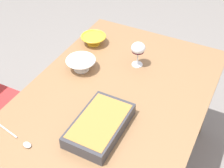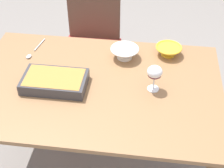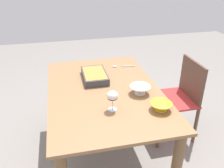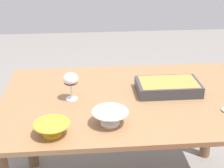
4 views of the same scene
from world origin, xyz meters
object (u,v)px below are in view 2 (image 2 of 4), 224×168
Objects in this scene: small_bowl at (169,50)px; serving_spoon at (33,52)px; chair at (92,42)px; mixing_bowl at (125,52)px; dining_table at (96,102)px; casserole_dish at (55,81)px; wine_glass at (155,74)px.

serving_spoon is at bearing 6.46° from small_bowl.
chair is at bearing -39.52° from small_bowl.
mixing_bowl is at bearing 14.46° from small_bowl.
serving_spoon is at bearing 2.66° from mixing_bowl.
dining_table is 4.02× the size of casserole_dish.
chair is 0.72m from mixing_bowl.
wine_glass is at bearing 121.16° from chair.
serving_spoon is (0.59, 0.03, -0.03)m from mixing_bowl.
mixing_bowl is 0.74× the size of serving_spoon.
wine_glass is 0.35m from mixing_bowl.
small_bowl is at bearing -165.54° from mixing_bowl.
chair reaches higher than serving_spoon.
mixing_bowl reaches higher than casserole_dish.
chair reaches higher than dining_table.
chair is at bearing -114.98° from serving_spoon.
chair is 4.75× the size of mixing_bowl.
mixing_bowl is 0.28m from small_bowl.
chair is 0.94m from casserole_dish.
chair is (0.18, -0.84, -0.13)m from dining_table.
dining_table is 0.36m from mixing_bowl.
chair is 5.07× the size of small_bowl.
small_bowl is at bearing -139.43° from dining_table.
wine_glass is 0.37m from small_bowl.
small_bowl is at bearing -148.03° from casserole_dish.
casserole_dish is 0.38m from serving_spoon.
casserole_dish is 0.75m from small_bowl.
chair reaches higher than mixing_bowl.
wine_glass is at bearing -175.75° from casserole_dish.
wine_glass is (-0.51, 0.85, 0.39)m from chair.
dining_table is 0.29m from casserole_dish.
serving_spoon is (0.23, -0.30, -0.03)m from casserole_dish.
serving_spoon is (0.27, 0.59, 0.28)m from chair.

